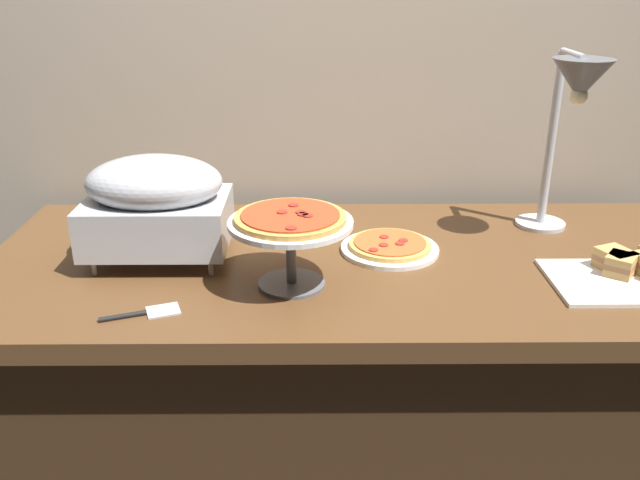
{
  "coord_description": "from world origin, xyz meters",
  "views": [
    {
      "loc": [
        -0.1,
        -1.57,
        1.46
      ],
      "look_at": [
        -0.09,
        0.0,
        0.81
      ],
      "focal_mm": 37.31,
      "sensor_mm": 36.0,
      "label": 1
    }
  ],
  "objects_px": {
    "chafing_dish": "(156,202)",
    "pizza_plate_front": "(390,247)",
    "pizza_plate_center": "(291,227)",
    "serving_spatula": "(144,313)",
    "heat_lamp": "(574,99)",
    "sauce_cup_near": "(85,217)",
    "sandwich_platter": "(636,271)"
  },
  "relations": [
    {
      "from": "sauce_cup_near",
      "to": "serving_spatula",
      "type": "xyz_separation_m",
      "value": [
        0.3,
        -0.56,
        -0.01
      ]
    },
    {
      "from": "chafing_dish",
      "to": "pizza_plate_front",
      "type": "distance_m",
      "value": 0.61
    },
    {
      "from": "chafing_dish",
      "to": "heat_lamp",
      "type": "bearing_deg",
      "value": 5.73
    },
    {
      "from": "chafing_dish",
      "to": "pizza_plate_front",
      "type": "xyz_separation_m",
      "value": [
        0.59,
        0.04,
        -0.14
      ]
    },
    {
      "from": "pizza_plate_center",
      "to": "heat_lamp",
      "type": "bearing_deg",
      "value": 20.55
    },
    {
      "from": "pizza_plate_center",
      "to": "sauce_cup_near",
      "type": "relative_size",
      "value": 5.02
    },
    {
      "from": "pizza_plate_center",
      "to": "serving_spatula",
      "type": "distance_m",
      "value": 0.37
    },
    {
      "from": "pizza_plate_front",
      "to": "sauce_cup_near",
      "type": "height_order",
      "value": "sauce_cup_near"
    },
    {
      "from": "sandwich_platter",
      "to": "sauce_cup_near",
      "type": "bearing_deg",
      "value": 164.86
    },
    {
      "from": "pizza_plate_front",
      "to": "pizza_plate_center",
      "type": "relative_size",
      "value": 0.9
    },
    {
      "from": "sauce_cup_near",
      "to": "serving_spatula",
      "type": "bearing_deg",
      "value": -61.47
    },
    {
      "from": "sandwich_platter",
      "to": "sauce_cup_near",
      "type": "relative_size",
      "value": 6.38
    },
    {
      "from": "pizza_plate_center",
      "to": "sandwich_platter",
      "type": "xyz_separation_m",
      "value": [
        0.82,
        0.02,
        -0.12
      ]
    },
    {
      "from": "pizza_plate_front",
      "to": "sauce_cup_near",
      "type": "bearing_deg",
      "value": 166.12
    },
    {
      "from": "sauce_cup_near",
      "to": "pizza_plate_front",
      "type": "bearing_deg",
      "value": -13.88
    },
    {
      "from": "heat_lamp",
      "to": "sauce_cup_near",
      "type": "bearing_deg",
      "value": 173.63
    },
    {
      "from": "pizza_plate_front",
      "to": "serving_spatula",
      "type": "xyz_separation_m",
      "value": [
        -0.57,
        -0.34,
        -0.01
      ]
    },
    {
      "from": "chafing_dish",
      "to": "sauce_cup_near",
      "type": "relative_size",
      "value": 6.2
    },
    {
      "from": "pizza_plate_front",
      "to": "pizza_plate_center",
      "type": "height_order",
      "value": "pizza_plate_center"
    },
    {
      "from": "chafing_dish",
      "to": "sauce_cup_near",
      "type": "bearing_deg",
      "value": 137.5
    },
    {
      "from": "heat_lamp",
      "to": "pizza_plate_center",
      "type": "xyz_separation_m",
      "value": [
        -0.71,
        -0.27,
        -0.24
      ]
    },
    {
      "from": "pizza_plate_front",
      "to": "heat_lamp",
      "type": "bearing_deg",
      "value": 8.32
    },
    {
      "from": "pizza_plate_center",
      "to": "sauce_cup_near",
      "type": "xyz_separation_m",
      "value": [
        -0.62,
        0.41,
        -0.13
      ]
    },
    {
      "from": "pizza_plate_center",
      "to": "serving_spatula",
      "type": "height_order",
      "value": "pizza_plate_center"
    },
    {
      "from": "pizza_plate_front",
      "to": "sauce_cup_near",
      "type": "xyz_separation_m",
      "value": [
        -0.87,
        0.21,
        0.01
      ]
    },
    {
      "from": "heat_lamp",
      "to": "pizza_plate_center",
      "type": "distance_m",
      "value": 0.79
    },
    {
      "from": "chafing_dish",
      "to": "pizza_plate_center",
      "type": "relative_size",
      "value": 1.23
    },
    {
      "from": "serving_spatula",
      "to": "pizza_plate_center",
      "type": "bearing_deg",
      "value": 24.29
    },
    {
      "from": "heat_lamp",
      "to": "pizza_plate_center",
      "type": "bearing_deg",
      "value": -159.45
    },
    {
      "from": "serving_spatula",
      "to": "sauce_cup_near",
      "type": "bearing_deg",
      "value": 118.53
    },
    {
      "from": "pizza_plate_front",
      "to": "sauce_cup_near",
      "type": "distance_m",
      "value": 0.9
    },
    {
      "from": "serving_spatula",
      "to": "sandwich_platter",
      "type": "bearing_deg",
      "value": 8.31
    }
  ]
}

